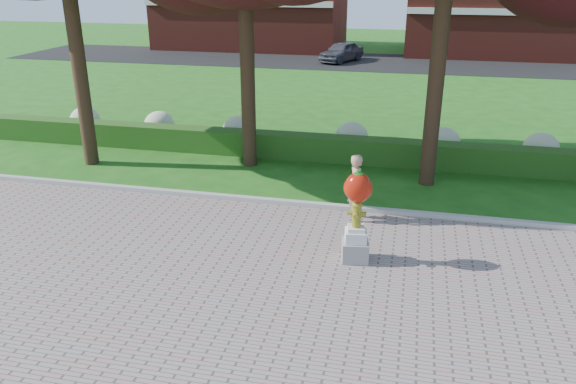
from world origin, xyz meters
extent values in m
plane|color=#1D5916|center=(0.00, 0.00, 0.00)|extent=(100.00, 100.00, 0.00)
cube|color=gray|center=(0.00, -4.00, 0.02)|extent=(40.00, 14.00, 0.04)
cube|color=#ADADA5|center=(0.00, 3.00, 0.07)|extent=(40.00, 0.18, 0.15)
cube|color=#1A4513|center=(0.00, 7.00, 0.40)|extent=(24.00, 0.70, 0.80)
ellipsoid|color=#B3C193|center=(-9.00, 8.00, 0.55)|extent=(1.10, 1.10, 0.99)
ellipsoid|color=#B3C193|center=(-6.00, 8.00, 0.55)|extent=(1.10, 1.10, 0.99)
ellipsoid|color=#B3C193|center=(-3.00, 8.00, 0.55)|extent=(1.10, 1.10, 0.99)
ellipsoid|color=#B3C193|center=(1.00, 8.00, 0.55)|extent=(1.10, 1.10, 0.99)
ellipsoid|color=#B3C193|center=(4.00, 8.00, 0.55)|extent=(1.10, 1.10, 0.99)
ellipsoid|color=#B3C193|center=(7.00, 8.00, 0.55)|extent=(1.10, 1.10, 0.99)
cube|color=black|center=(0.00, 28.00, 0.01)|extent=(50.00, 8.00, 0.02)
cube|color=maroon|center=(-10.00, 34.00, 3.50)|extent=(14.00, 8.00, 7.00)
cube|color=maroon|center=(8.00, 34.00, 3.20)|extent=(12.00, 8.00, 6.40)
cylinder|color=black|center=(-7.00, 5.00, 3.36)|extent=(0.44, 0.44, 6.72)
cylinder|color=black|center=(-2.00, 6.00, 3.08)|extent=(0.44, 0.44, 6.16)
cylinder|color=black|center=(3.50, 5.50, 3.64)|extent=(0.44, 0.44, 7.28)
cube|color=gray|center=(1.99, 0.37, 0.26)|extent=(0.64, 0.64, 0.44)
cube|color=silver|center=(1.99, 0.37, 0.61)|extent=(0.51, 0.51, 0.25)
cube|color=silver|center=(1.99, 0.37, 0.77)|extent=(0.41, 0.41, 0.09)
cylinder|color=olive|center=(1.99, 0.37, 1.07)|extent=(0.19, 0.19, 0.50)
ellipsoid|color=olive|center=(1.99, 0.37, 1.31)|extent=(0.23, 0.23, 0.16)
cylinder|color=olive|center=(1.85, 0.37, 1.12)|extent=(0.11, 0.10, 0.10)
cylinder|color=olive|center=(2.13, 0.37, 1.12)|extent=(0.11, 0.10, 0.10)
cylinder|color=olive|center=(1.99, 0.24, 1.12)|extent=(0.11, 0.11, 0.11)
cylinder|color=olive|center=(1.99, 0.37, 1.39)|extent=(0.07, 0.07, 0.04)
ellipsoid|color=#AB1A09|center=(1.99, 0.37, 1.69)|extent=(0.55, 0.50, 0.64)
ellipsoid|color=#AB1A09|center=(1.83, 0.37, 1.68)|extent=(0.27, 0.27, 0.41)
ellipsoid|color=#AB1A09|center=(2.15, 0.37, 1.68)|extent=(0.27, 0.27, 0.41)
cylinder|color=#206016|center=(1.99, 0.37, 2.01)|extent=(0.09, 0.09, 0.11)
ellipsoid|color=#206016|center=(1.99, 0.37, 1.99)|extent=(0.21, 0.21, 0.07)
imported|color=tan|center=(1.77, 2.47, 0.88)|extent=(0.60, 0.72, 1.68)
imported|color=#47484F|center=(-2.02, 27.67, 0.67)|extent=(2.98, 4.14, 1.31)
camera|label=1|loc=(2.95, -10.31, 5.85)|focal=35.00mm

